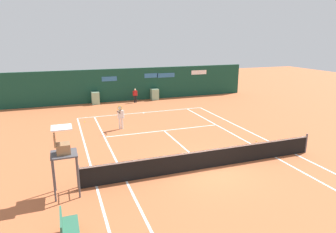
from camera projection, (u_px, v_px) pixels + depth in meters
ground_plane at (202, 164)px, 15.13m from camera, size 80.00×80.00×0.01m
tennis_net at (208, 158)px, 14.48m from camera, size 12.10×0.10×1.07m
sponsor_back_wall at (128, 85)px, 29.61m from camera, size 25.00×1.02×3.18m
umpire_chair at (63, 151)px, 11.74m from camera, size 1.00×1.00×2.84m
player_bench at (67, 226)px, 9.35m from camera, size 0.54×1.24×0.88m
player_on_baseline at (121, 116)px, 20.52m from camera, size 0.55×0.70×1.78m
ball_kid_right_post at (135, 95)px, 28.85m from camera, size 0.45×0.19×1.36m
tennis_ball_by_sideline at (85, 122)px, 22.41m from camera, size 0.07×0.07×0.07m
tennis_ball_mid_court at (256, 141)px, 18.28m from camera, size 0.07×0.07×0.07m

